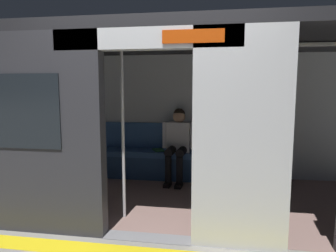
# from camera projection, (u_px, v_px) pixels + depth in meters

# --- Properties ---
(ground_plane) EXTENTS (60.00, 60.00, 0.00)m
(ground_plane) POSITION_uv_depth(u_px,v_px,m) (148.00, 238.00, 3.13)
(ground_plane) COLOR gray
(train_car) EXTENTS (6.40, 2.58, 2.22)m
(train_car) POSITION_uv_depth(u_px,v_px,m) (162.00, 94.00, 4.05)
(train_car) COLOR silver
(train_car) RESTS_ON ground_plane
(bench_seat) EXTENTS (2.96, 0.44, 0.47)m
(bench_seat) POSITION_uv_depth(u_px,v_px,m) (175.00, 158.00, 5.11)
(bench_seat) COLOR #38609E
(bench_seat) RESTS_ON ground_plane
(person_seated) EXTENTS (0.55, 0.69, 1.20)m
(person_seated) POSITION_uv_depth(u_px,v_px,m) (178.00, 140.00, 5.01)
(person_seated) COLOR silver
(person_seated) RESTS_ON ground_plane
(handbag) EXTENTS (0.26, 0.15, 0.17)m
(handbag) POSITION_uv_depth(u_px,v_px,m) (202.00, 147.00, 5.04)
(handbag) COLOR maroon
(handbag) RESTS_ON bench_seat
(book) EXTENTS (0.24, 0.26, 0.03)m
(book) POSITION_uv_depth(u_px,v_px,m) (158.00, 150.00, 5.18)
(book) COLOR #33723F
(book) RESTS_ON bench_seat
(grab_pole_door) EXTENTS (0.04, 0.04, 2.08)m
(grab_pole_door) POSITION_uv_depth(u_px,v_px,m) (123.00, 131.00, 3.52)
(grab_pole_door) COLOR silver
(grab_pole_door) RESTS_ON ground_plane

